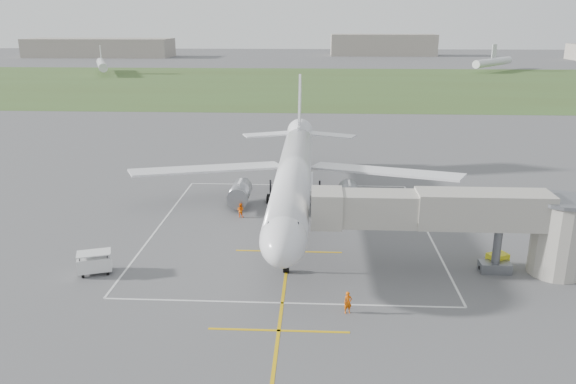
# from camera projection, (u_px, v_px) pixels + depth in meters

# --- Properties ---
(ground) EXTENTS (700.00, 700.00, 0.00)m
(ground) POSITION_uv_depth(u_px,v_px,m) (293.00, 216.00, 62.31)
(ground) COLOR #4E4E50
(ground) RESTS_ON ground
(grass_strip) EXTENTS (700.00, 120.00, 0.02)m
(grass_strip) POSITION_uv_depth(u_px,v_px,m) (310.00, 84.00, 186.28)
(grass_strip) COLOR #3C5123
(grass_strip) RESTS_ON ground
(apron_markings) EXTENTS (28.20, 60.00, 0.01)m
(apron_markings) POSITION_uv_depth(u_px,v_px,m) (291.00, 235.00, 56.76)
(apron_markings) COLOR gold
(apron_markings) RESTS_ON ground
(airliner) EXTENTS (38.93, 46.75, 13.52)m
(airliner) POSITION_uv_depth(u_px,v_px,m) (294.00, 176.00, 61.72)
(airliner) COLOR silver
(airliner) RESTS_ON ground
(jet_bridge) EXTENTS (23.40, 5.00, 7.20)m
(jet_bridge) POSITION_uv_depth(u_px,v_px,m) (473.00, 220.00, 47.25)
(jet_bridge) COLOR #A39F93
(jet_bridge) RESTS_ON ground
(gpu_unit) EXTENTS (2.05, 1.77, 1.30)m
(gpu_unit) POSITION_uv_depth(u_px,v_px,m) (497.00, 261.00, 49.23)
(gpu_unit) COLOR yellow
(gpu_unit) RESTS_ON ground
(baggage_cart) EXTENTS (3.18, 2.49, 1.93)m
(baggage_cart) POSITION_uv_depth(u_px,v_px,m) (95.00, 263.00, 48.00)
(baggage_cart) COLOR silver
(baggage_cart) RESTS_ON ground
(ramp_worker_nose) EXTENTS (0.71, 0.57, 1.70)m
(ramp_worker_nose) POSITION_uv_depth(u_px,v_px,m) (348.00, 302.00, 41.56)
(ramp_worker_nose) COLOR #D55306
(ramp_worker_nose) RESTS_ON ground
(ramp_worker_wing) EXTENTS (0.91, 0.79, 1.59)m
(ramp_worker_wing) POSITION_uv_depth(u_px,v_px,m) (240.00, 210.00, 61.70)
(ramp_worker_wing) COLOR #FF6608
(ramp_worker_wing) RESTS_ON ground
(distant_hangars) EXTENTS (345.00, 49.00, 12.00)m
(distant_hangars) POSITION_uv_depth(u_px,v_px,m) (285.00, 47.00, 314.46)
(distant_hangars) COLOR gray
(distant_hangars) RESTS_ON ground
(distant_aircraft) EXTENTS (175.89, 49.62, 8.85)m
(distant_aircraft) POSITION_uv_depth(u_px,v_px,m) (303.00, 63.00, 225.45)
(distant_aircraft) COLOR silver
(distant_aircraft) RESTS_ON ground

